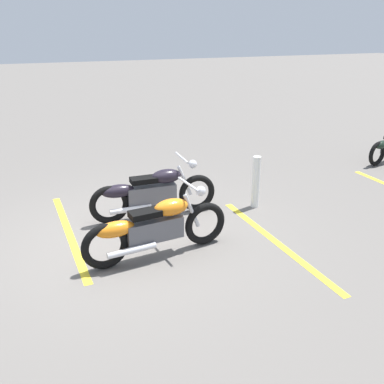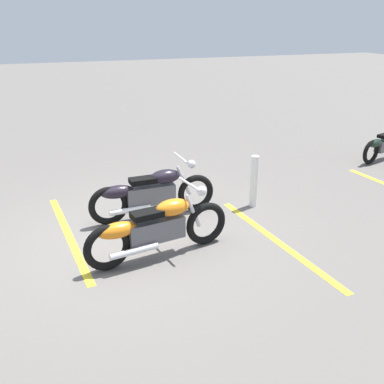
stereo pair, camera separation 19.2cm
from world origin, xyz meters
name	(u,v)px [view 1 (the left image)]	position (x,y,z in m)	size (l,w,h in m)	color
ground_plane	(128,238)	(0.00, 0.00, 0.00)	(60.00, 60.00, 0.00)	#66605B
motorcycle_bright_foreground	(154,227)	(0.26, -0.68, 0.46)	(2.22, 0.69, 1.04)	black
motorcycle_dark_foreground	(151,192)	(0.55, 0.66, 0.46)	(2.23, 0.62, 1.04)	black
bollard_post	(256,182)	(2.45, 0.51, 0.48)	(0.14, 0.14, 0.96)	white
parking_stripe_near	(69,234)	(-0.87, 0.45, 0.00)	(3.20, 0.12, 0.01)	yellow
parking_stripe_mid	(276,242)	(2.15, -0.86, 0.00)	(3.20, 0.12, 0.01)	yellow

